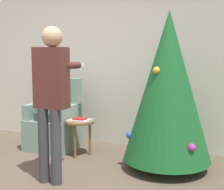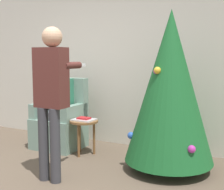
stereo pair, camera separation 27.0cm
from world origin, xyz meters
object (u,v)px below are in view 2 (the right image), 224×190
christmas_tree (170,87)px  person_seated (59,103)px  side_stool (84,126)px  person_standing (51,90)px  armchair (61,123)px

christmas_tree → person_seated: 1.87m
person_seated → side_stool: size_ratio=2.53×
christmas_tree → person_seated: size_ratio=1.55×
christmas_tree → person_standing: bearing=-139.6°
armchair → christmas_tree: bearing=-5.7°
christmas_tree → person_standing: (-1.10, -0.94, -0.00)m
person_standing → armchair: bearing=123.1°
christmas_tree → person_standing: size_ratio=1.13×
christmas_tree → person_seated: christmas_tree is taller
christmas_tree → person_standing: 1.45m
christmas_tree → side_stool: 1.44m
side_stool → person_seated: bearing=166.9°
armchair → side_stool: armchair is taller
person_seated → side_stool: person_seated is taller
person_standing → person_seated: bearing=123.8°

